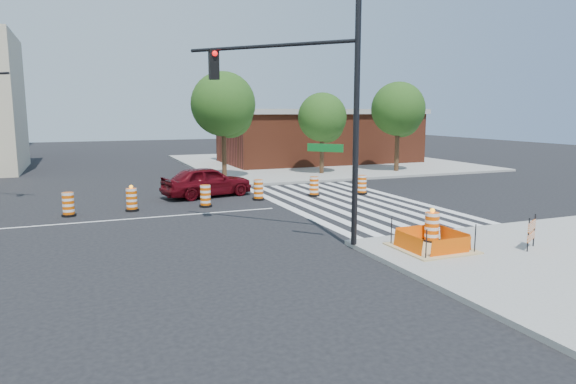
% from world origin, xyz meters
% --- Properties ---
extents(ground, '(120.00, 120.00, 0.00)m').
position_xyz_m(ground, '(0.00, 0.00, 0.00)').
color(ground, black).
rests_on(ground, ground).
extents(sidewalk_ne, '(22.00, 22.00, 0.15)m').
position_xyz_m(sidewalk_ne, '(18.00, 18.00, 0.07)').
color(sidewalk_ne, gray).
rests_on(sidewalk_ne, ground).
extents(crosswalk_east, '(6.75, 13.50, 0.01)m').
position_xyz_m(crosswalk_east, '(10.95, 0.00, 0.01)').
color(crosswalk_east, silver).
rests_on(crosswalk_east, ground).
extents(lane_centerline, '(14.00, 0.12, 0.01)m').
position_xyz_m(lane_centerline, '(0.00, 0.00, 0.01)').
color(lane_centerline, silver).
rests_on(lane_centerline, ground).
extents(excavation_pit, '(2.20, 2.20, 0.90)m').
position_xyz_m(excavation_pit, '(9.00, -9.00, 0.22)').
color(excavation_pit, tan).
rests_on(excavation_pit, ground).
extents(brick_storefront, '(16.50, 8.50, 4.60)m').
position_xyz_m(brick_storefront, '(18.00, 18.00, 2.32)').
color(brick_storefront, maroon).
rests_on(brick_storefront, ground).
extents(red_coupe, '(5.01, 2.87, 1.60)m').
position_xyz_m(red_coupe, '(5.00, 4.38, 0.80)').
color(red_coupe, '#52070E').
rests_on(red_coupe, ground).
extents(signal_pole_se, '(4.29, 4.75, 8.28)m').
position_xyz_m(signal_pole_se, '(5.86, -6.29, 5.07)').
color(signal_pole_se, black).
rests_on(signal_pole_se, ground).
extents(pit_drum, '(0.59, 0.59, 1.15)m').
position_xyz_m(pit_drum, '(9.50, -8.33, 0.63)').
color(pit_drum, black).
rests_on(pit_drum, ground).
extents(barricade, '(0.79, 0.49, 1.06)m').
position_xyz_m(barricade, '(11.88, -10.17, 0.73)').
color(barricade, '#E15304').
rests_on(barricade, ground).
extents(tree_north_c, '(4.06, 4.06, 6.91)m').
position_xyz_m(tree_north_c, '(7.52, 10.07, 4.64)').
color(tree_north_c, '#382314').
rests_on(tree_north_c, ground).
extents(tree_north_d, '(3.36, 3.35, 5.70)m').
position_xyz_m(tree_north_d, '(14.55, 10.29, 3.83)').
color(tree_north_d, '#382314').
rests_on(tree_north_d, ground).
extents(tree_north_e, '(3.83, 3.83, 6.51)m').
position_xyz_m(tree_north_e, '(20.21, 9.56, 4.37)').
color(tree_north_e, '#382314').
rests_on(tree_north_e, ground).
extents(median_drum_3, '(0.60, 0.60, 1.02)m').
position_xyz_m(median_drum_3, '(-1.65, 1.58, 0.48)').
color(median_drum_3, black).
rests_on(median_drum_3, ground).
extents(median_drum_4, '(0.60, 0.60, 1.18)m').
position_xyz_m(median_drum_4, '(0.96, 1.78, 0.49)').
color(median_drum_4, black).
rests_on(median_drum_4, ground).
extents(median_drum_5, '(0.60, 0.60, 1.02)m').
position_xyz_m(median_drum_5, '(4.25, 1.53, 0.48)').
color(median_drum_5, black).
rests_on(median_drum_5, ground).
extents(median_drum_6, '(0.60, 0.60, 1.02)m').
position_xyz_m(median_drum_6, '(7.15, 2.38, 0.48)').
color(median_drum_6, black).
rests_on(median_drum_6, ground).
extents(median_drum_7, '(0.60, 0.60, 1.02)m').
position_xyz_m(median_drum_7, '(10.25, 2.40, 0.48)').
color(median_drum_7, black).
rests_on(median_drum_7, ground).
extents(median_drum_8, '(0.60, 0.60, 1.02)m').
position_xyz_m(median_drum_8, '(12.92, 2.01, 0.48)').
color(median_drum_8, black).
rests_on(median_drum_8, ground).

